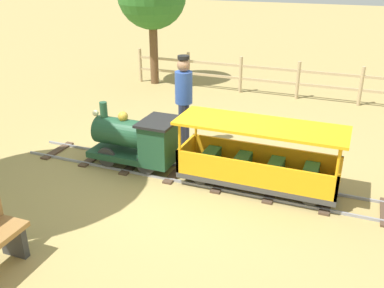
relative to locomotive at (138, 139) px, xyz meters
name	(u,v)px	position (x,y,z in m)	size (l,w,h in m)	color
ground_plane	(190,176)	(0.00, -0.89, -0.48)	(60.00, 60.00, 0.00)	#A38C51
track	(199,177)	(0.00, -1.03, -0.47)	(0.73, 6.05, 0.04)	gray
locomotive	(138,139)	(0.00, 0.00, 0.00)	(0.69, 1.45, 0.98)	#1E472D
passenger_car	(258,163)	(0.00, -1.93, -0.06)	(0.79, 2.35, 0.97)	#3F3F3F
conductor_person	(184,94)	(1.07, -0.33, 0.47)	(0.30, 0.30, 1.62)	#282D47
fence_section	(269,76)	(4.70, -1.03, 0.00)	(0.08, 7.13, 0.90)	tan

